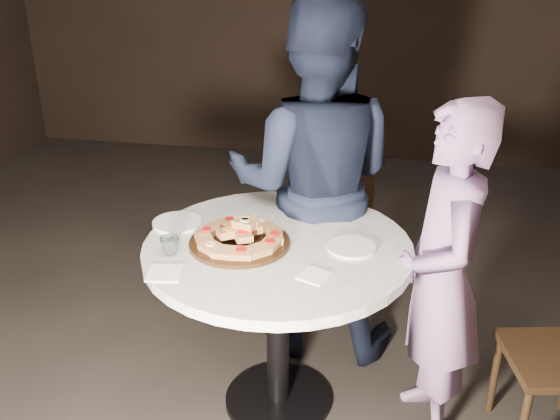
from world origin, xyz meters
name	(u,v)px	position (x,y,z in m)	size (l,w,h in m)	color
floor	(254,404)	(0.00, 0.00, 0.00)	(7.00, 7.00, 0.00)	black
table	(278,276)	(0.11, 0.03, 0.68)	(1.44, 1.44, 0.83)	black
serving_board	(240,242)	(-0.04, 0.00, 0.84)	(0.41, 0.41, 0.02)	black
focaccia_pile	(240,234)	(-0.04, 0.00, 0.88)	(0.37, 0.36, 0.10)	#A56F40
plate_left	(177,223)	(-0.36, 0.14, 0.84)	(0.22, 0.22, 0.01)	white
plate_right	(352,247)	(0.41, 0.05, 0.84)	(0.20, 0.20, 0.01)	white
water_glass	(170,246)	(-0.30, -0.13, 0.87)	(0.08, 0.08, 0.07)	silver
napkin_near	(165,273)	(-0.27, -0.28, 0.84)	(0.13, 0.13, 0.01)	white
napkin_far	(314,276)	(0.29, -0.20, 0.84)	(0.11, 0.11, 0.01)	white
chair_far	(330,211)	(0.22, 1.07, 0.52)	(0.55, 0.56, 0.90)	black
diner_navy	(314,184)	(0.18, 0.57, 0.89)	(0.87, 0.68, 1.78)	black
diner_teal	(441,279)	(0.77, 0.03, 0.74)	(0.54, 0.35, 1.48)	#80659D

